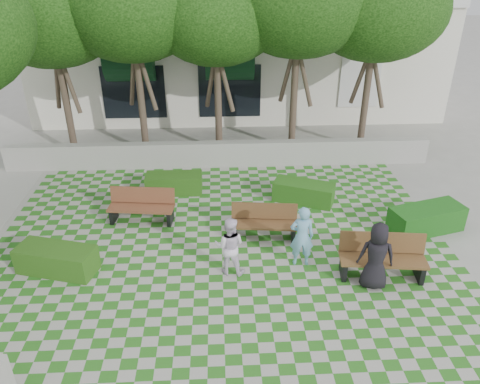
{
  "coord_description": "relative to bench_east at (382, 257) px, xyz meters",
  "views": [
    {
      "loc": [
        -0.03,
        -9.16,
        7.08
      ],
      "look_at": [
        0.5,
        1.5,
        1.4
      ],
      "focal_mm": 35.0,
      "sensor_mm": 36.0,
      "label": 1
    }
  ],
  "objects": [
    {
      "name": "ground",
      "position": [
        -3.79,
        0.3,
        -0.51
      ],
      "size": [
        90.0,
        90.0,
        0.0
      ],
      "primitive_type": "plane",
      "color": "gray",
      "rests_on": "ground"
    },
    {
      "name": "lawn",
      "position": [
        -3.79,
        1.3,
        -0.5
      ],
      "size": [
        12.0,
        12.0,
        0.0
      ],
      "primitive_type": "plane",
      "color": "#2B721E",
      "rests_on": "ground"
    },
    {
      "name": "retaining_wall",
      "position": [
        -3.79,
        6.5,
        -0.06
      ],
      "size": [
        15.0,
        0.36,
        0.9
      ],
      "primitive_type": "cube",
      "color": "#9E9B93",
      "rests_on": "ground"
    },
    {
      "name": "bench_east",
      "position": [
        0.0,
        0.0,
        0.0
      ],
      "size": [
        2.08,
        0.9,
        1.06
      ],
      "rotation": [
        0.0,
        0.0,
        -0.12
      ],
      "color": "brown",
      "rests_on": "ground"
    },
    {
      "name": "bench_mid",
      "position": [
        -2.64,
        1.8,
        -0.06
      ],
      "size": [
        1.83,
        0.78,
        0.93
      ],
      "rotation": [
        0.0,
        0.0,
        -0.11
      ],
      "color": "#54361D",
      "rests_on": "ground"
    },
    {
      "name": "bench_west",
      "position": [
        -6.04,
        2.81,
        -0.04
      ],
      "size": [
        1.91,
        0.83,
        0.97
      ],
      "rotation": [
        0.0,
        0.0,
        -0.12
      ],
      "color": "brown",
      "rests_on": "ground"
    },
    {
      "name": "hedge_east",
      "position": [
        1.88,
        1.91,
        -0.15
      ],
      "size": [
        2.19,
        1.35,
        0.71
      ],
      "primitive_type": "cube",
      "rotation": [
        0.0,
        0.0,
        0.28
      ],
      "color": "#164F15",
      "rests_on": "ground"
    },
    {
      "name": "hedge_midright",
      "position": [
        -1.23,
        3.71,
        -0.19
      ],
      "size": [
        1.96,
        1.38,
        0.64
      ],
      "primitive_type": "cube",
      "rotation": [
        0.0,
        0.0,
        -0.4
      ],
      "color": "#215316",
      "rests_on": "ground"
    },
    {
      "name": "hedge_midleft",
      "position": [
        -5.26,
        4.53,
        -0.2
      ],
      "size": [
        1.78,
        0.72,
        0.62
      ],
      "primitive_type": "cube",
      "rotation": [
        0.0,
        0.0,
        -0.01
      ],
      "color": "#224E14",
      "rests_on": "ground"
    },
    {
      "name": "hedge_west",
      "position": [
        -7.79,
        0.55,
        -0.18
      ],
      "size": [
        2.02,
        1.24,
        0.66
      ],
      "primitive_type": "cube",
      "rotation": [
        0.0,
        0.0,
        -0.28
      ],
      "color": "#244F15",
      "rests_on": "ground"
    },
    {
      "name": "person_blue",
      "position": [
        -1.85,
        0.54,
        0.3
      ],
      "size": [
        0.61,
        0.42,
        1.62
      ],
      "primitive_type": "imported",
      "rotation": [
        0.0,
        0.0,
        3.09
      ],
      "color": "#74B2D4",
      "rests_on": "ground"
    },
    {
      "name": "person_dark",
      "position": [
        -0.31,
        -0.38,
        0.32
      ],
      "size": [
        0.9,
        0.67,
        1.67
      ],
      "primitive_type": "imported",
      "rotation": [
        0.0,
        0.0,
        2.95
      ],
      "color": "black",
      "rests_on": "ground"
    },
    {
      "name": "person_white",
      "position": [
        -3.61,
        0.31,
        0.24
      ],
      "size": [
        0.83,
        0.7,
        1.5
      ],
      "primitive_type": "imported",
      "rotation": [
        0.0,
        0.0,
        2.94
      ],
      "color": "white",
      "rests_on": "ground"
    },
    {
      "name": "tree_row",
      "position": [
        -5.65,
        6.25,
        4.67
      ],
      "size": [
        17.7,
        13.4,
        7.41
      ],
      "color": "#47382B",
      "rests_on": "ground"
    },
    {
      "name": "building",
      "position": [
        -2.85,
        14.38,
        2.01
      ],
      "size": [
        18.0,
        8.92,
        5.15
      ],
      "color": "white",
      "rests_on": "ground"
    }
  ]
}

